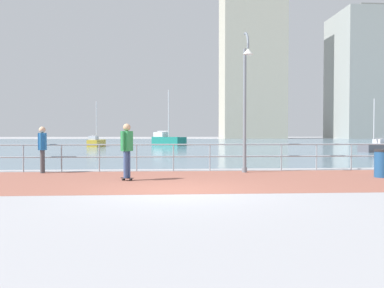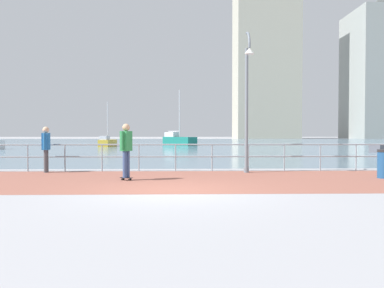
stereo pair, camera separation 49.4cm
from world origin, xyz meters
The scene contains 13 objects.
ground centered at (0.00, 40.00, 0.00)m, with size 220.00×220.00×0.00m, color #9E9EA3.
brick_paving centered at (0.00, 2.37, 0.00)m, with size 28.00×5.78×0.01m, color #935647.
harbor_water centered at (0.00, 50.26, 0.00)m, with size 180.00×88.00×0.00m, color slate.
waterfront_railing centered at (0.00, 5.26, 0.73)m, with size 25.25×0.06×1.05m.
lamppost centered at (2.63, 4.49, 2.86)m, with size 0.36×0.82×5.17m.
skateboarder centered at (-1.48, 2.33, 1.05)m, with size 0.41×0.54×1.75m.
bystander centered at (-4.79, 4.91, 1.00)m, with size 0.27×0.56×1.70m.
trash_bin centered at (6.79, 2.69, 0.47)m, with size 0.46×0.46×0.93m.
sailboat_teal centered at (-0.08, 38.01, 0.63)m, with size 4.19×4.54×6.64m.
sailboat_navy centered at (-7.79, 33.50, 0.47)m, with size 1.49×3.60×4.92m.
sailboat_blue centered at (16.00, 20.15, 0.40)m, with size 3.00×2.33×4.15m.
tower_glass centered at (23.38, 98.89, 21.47)m, with size 16.73×12.19×44.61m.
tower_beige centered at (54.48, 95.63, 17.06)m, with size 17.58×16.64×35.78m.
Camera 1 is at (-0.28, -9.95, 1.46)m, focal length 37.27 mm.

